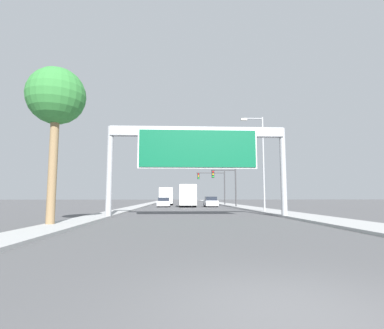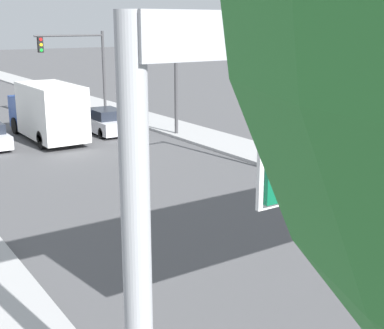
% 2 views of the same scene
% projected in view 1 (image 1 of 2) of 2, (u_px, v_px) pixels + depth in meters
% --- Properties ---
extents(ground_plane, '(300.00, 300.00, 0.00)m').
position_uv_depth(ground_plane, '(290.00, 314.00, 3.90)').
color(ground_plane, '#515154').
extents(sidewalk_right, '(3.00, 120.00, 0.15)m').
position_uv_depth(sidewalk_right, '(221.00, 203.00, 63.87)').
color(sidewalk_right, '#A8A8A8').
rests_on(sidewalk_right, ground).
extents(median_strip_left, '(2.00, 120.00, 0.15)m').
position_uv_depth(median_strip_left, '(150.00, 203.00, 63.15)').
color(median_strip_left, '#A8A8A8').
rests_on(median_strip_left, ground).
extents(sign_gantry, '(13.34, 0.73, 6.71)m').
position_uv_depth(sign_gantry, '(198.00, 146.00, 22.20)').
color(sign_gantry, '#9EA0A5').
rests_on(sign_gantry, ground).
extents(car_far_left, '(1.83, 4.32, 1.52)m').
position_uv_depth(car_far_left, '(211.00, 202.00, 44.83)').
color(car_far_left, silver).
rests_on(car_far_left, ground).
extents(car_mid_center, '(1.83, 4.49, 1.39)m').
position_uv_depth(car_mid_center, '(164.00, 202.00, 44.59)').
color(car_mid_center, silver).
rests_on(car_mid_center, ground).
extents(truck_box_primary, '(2.42, 7.30, 3.25)m').
position_uv_depth(truck_box_primary, '(187.00, 196.00, 44.81)').
color(truck_box_primary, navy).
rests_on(truck_box_primary, ground).
extents(truck_box_secondary, '(2.36, 7.89, 3.10)m').
position_uv_depth(truck_box_secondary, '(167.00, 196.00, 55.12)').
color(truck_box_secondary, navy).
rests_on(truck_box_secondary, ground).
extents(traffic_light_near_intersection, '(3.61, 0.32, 5.55)m').
position_uv_depth(traffic_light_near_intersection, '(227.00, 181.00, 42.30)').
color(traffic_light_near_intersection, '#3D3D3F').
rests_on(traffic_light_near_intersection, ground).
extents(traffic_light_mid_block, '(5.09, 0.32, 5.96)m').
position_uv_depth(traffic_light_mid_block, '(215.00, 182.00, 52.25)').
color(traffic_light_mid_block, '#3D3D3F').
rests_on(traffic_light_mid_block, ground).
extents(palm_tree_foreground, '(3.00, 3.00, 8.32)m').
position_uv_depth(palm_tree_foreground, '(56.00, 99.00, 15.76)').
color(palm_tree_foreground, '#8C704C').
rests_on(palm_tree_foreground, ground).
extents(street_lamp_right, '(2.23, 0.28, 9.32)m').
position_uv_depth(street_lamp_right, '(261.00, 157.00, 29.09)').
color(street_lamp_right, '#9EA0A5').
rests_on(street_lamp_right, ground).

